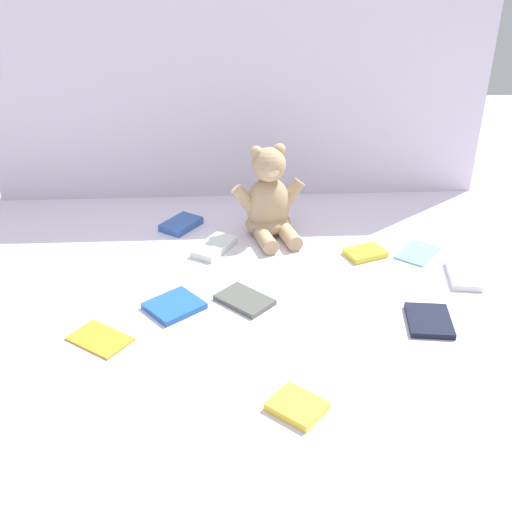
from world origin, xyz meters
name	(u,v)px	position (x,y,z in m)	size (l,w,h in m)	color
ground_plane	(245,272)	(0.00, 0.00, 0.00)	(3.20, 3.20, 0.00)	silver
backdrop_drape	(238,84)	(0.00, 0.48, 0.34)	(1.46, 0.03, 0.68)	silver
teddy_bear	(269,202)	(0.07, 0.21, 0.09)	(0.21, 0.20, 0.25)	tan
book_case_0	(100,338)	(-0.31, -0.26, 0.00)	(0.08, 0.12, 0.01)	gold
book_case_1	(463,275)	(0.52, -0.05, 0.01)	(0.07, 0.13, 0.02)	white
book_case_2	(365,253)	(0.31, 0.07, 0.01)	(0.07, 0.10, 0.02)	yellow
book_case_3	(418,252)	(0.45, 0.07, 0.00)	(0.08, 0.12, 0.01)	#75B5D1
book_case_4	(181,224)	(-0.17, 0.26, 0.01)	(0.07, 0.11, 0.02)	#3058A8
book_case_5	(429,320)	(0.39, -0.24, 0.01)	(0.09, 0.12, 0.01)	black
book_case_6	(297,406)	(0.07, -0.49, 0.01)	(0.08, 0.09, 0.02)	yellow
book_case_7	(214,247)	(-0.08, 0.12, 0.01)	(0.07, 0.13, 0.02)	white
book_case_8	(174,306)	(-0.16, -0.15, 0.01)	(0.10, 0.11, 0.01)	#235CB1
book_case_9	(245,300)	(-0.01, -0.13, 0.01)	(0.08, 0.12, 0.01)	#53564F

